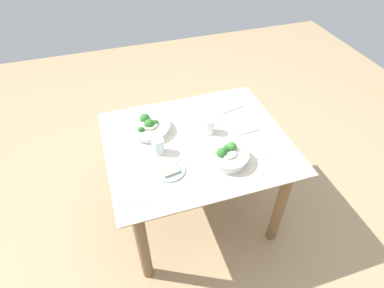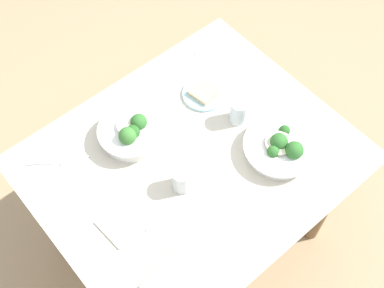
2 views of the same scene
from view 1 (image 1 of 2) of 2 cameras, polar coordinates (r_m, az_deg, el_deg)
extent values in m
plane|color=tan|center=(2.55, 0.71, -12.06)|extent=(6.00, 6.00, 0.00)
cube|color=beige|center=(1.99, 0.89, 0.42)|extent=(1.12, 0.94, 0.01)
cube|color=brown|center=(2.00, 0.89, 0.09)|extent=(1.09, 0.91, 0.02)
cylinder|color=brown|center=(2.63, 7.75, 1.34)|extent=(0.07, 0.07, 0.72)
cylinder|color=brown|center=(2.46, -12.09, -2.96)|extent=(0.07, 0.07, 0.72)
cylinder|color=brown|center=(2.22, 15.37, -10.73)|extent=(0.07, 0.07, 0.72)
cylinder|color=brown|center=(2.01, -8.79, -17.41)|extent=(0.07, 0.07, 0.72)
cylinder|color=white|center=(1.86, 6.40, -2.43)|extent=(0.22, 0.22, 0.05)
cylinder|color=white|center=(1.84, 6.47, -1.75)|extent=(0.24, 0.24, 0.01)
sphere|color=#3D7A33|center=(1.85, 7.00, -0.57)|extent=(0.07, 0.07, 0.07)
sphere|color=#33702D|center=(1.81, 5.30, -1.58)|extent=(0.06, 0.06, 0.06)
sphere|color=#286023|center=(1.84, 6.31, -0.95)|extent=(0.05, 0.05, 0.05)
cylinder|color=beige|center=(1.82, 6.60, -1.65)|extent=(0.08, 0.08, 0.01)
cylinder|color=white|center=(2.06, -7.65, 2.73)|extent=(0.24, 0.24, 0.04)
cylinder|color=white|center=(2.05, -7.71, 3.24)|extent=(0.27, 0.27, 0.01)
sphere|color=#33702D|center=(2.05, -6.63, 3.77)|extent=(0.05, 0.05, 0.05)
sphere|color=#33702D|center=(2.03, -7.66, 3.55)|extent=(0.06, 0.06, 0.06)
sphere|color=#286023|center=(2.01, -9.08, 2.50)|extent=(0.04, 0.04, 0.04)
sphere|color=#33702D|center=(2.08, -8.42, 4.53)|extent=(0.07, 0.07, 0.07)
cylinder|color=beige|center=(2.04, -7.61, 3.48)|extent=(0.10, 0.10, 0.01)
cylinder|color=#99C6D1|center=(1.81, -4.02, -4.77)|extent=(0.17, 0.17, 0.01)
cube|color=#CCB284|center=(1.80, -4.04, -4.45)|extent=(0.11, 0.11, 0.02)
cylinder|color=silver|center=(1.89, -6.10, -0.31)|extent=(0.07, 0.07, 0.10)
cylinder|color=silver|center=(2.02, 2.99, 3.23)|extent=(0.07, 0.07, 0.10)
cube|color=#B7B7BC|center=(1.93, 16.33, -3.26)|extent=(0.06, 0.05, 0.00)
cube|color=#B7B7BC|center=(1.93, 17.73, -3.66)|extent=(0.03, 0.03, 0.00)
cube|color=#B7B7BC|center=(1.92, 12.54, -2.61)|extent=(0.08, 0.04, 0.00)
cube|color=#B7B7BC|center=(1.93, 14.12, -2.67)|extent=(0.03, 0.02, 0.00)
cube|color=#B7B7BC|center=(2.12, 5.17, 3.54)|extent=(0.20, 0.02, 0.00)
cube|color=#B7B7BC|center=(1.69, -9.89, -10.44)|extent=(0.22, 0.06, 0.00)
cube|color=#B1A997|center=(2.30, 6.14, 7.07)|extent=(0.23, 0.20, 0.01)
cube|color=#B1A997|center=(2.11, 9.10, 3.06)|extent=(0.18, 0.15, 0.01)
camera|label=2|loc=(2.38, 14.37, 48.12)|focal=47.09mm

